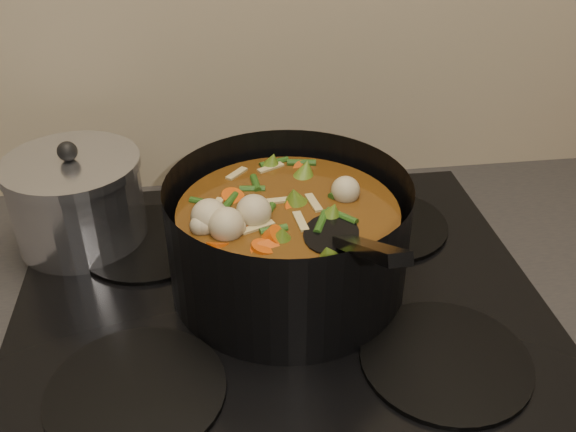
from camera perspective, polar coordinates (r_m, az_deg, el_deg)
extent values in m
cube|color=black|center=(0.80, -0.74, -9.57)|extent=(2.64, 0.64, 0.05)
cube|color=black|center=(0.78, -0.76, -7.67)|extent=(0.62, 0.54, 0.02)
cylinder|color=black|center=(0.68, -13.34, -14.91)|extent=(0.18, 0.18, 0.01)
cylinder|color=black|center=(0.71, 13.81, -12.30)|extent=(0.18, 0.18, 0.01)
cylinder|color=black|center=(0.88, -12.29, -2.27)|extent=(0.18, 0.18, 0.01)
cylinder|color=black|center=(0.90, 8.37, -0.73)|extent=(0.18, 0.18, 0.01)
cylinder|color=black|center=(0.75, 0.00, -1.75)|extent=(0.32, 0.32, 0.14)
cylinder|color=black|center=(0.79, 0.00, -5.65)|extent=(0.28, 0.28, 0.01)
cylinder|color=#55340E|center=(0.76, 0.00, -2.48)|extent=(0.26, 0.26, 0.10)
cylinder|color=#CC4709|center=(0.74, 2.89, 0.62)|extent=(0.03, 0.03, 0.03)
cylinder|color=#CC4709|center=(0.79, 1.76, 2.86)|extent=(0.04, 0.04, 0.03)
cylinder|color=#CC4709|center=(0.80, -4.48, 3.26)|extent=(0.04, 0.04, 0.03)
cylinder|color=#CC4709|center=(0.72, -4.06, -0.02)|extent=(0.03, 0.03, 0.03)
cylinder|color=#CC4709|center=(0.67, -2.12, -3.19)|extent=(0.04, 0.03, 0.03)
cylinder|color=#CC4709|center=(0.71, 2.09, -0.77)|extent=(0.04, 0.04, 0.03)
cylinder|color=#CC4709|center=(0.75, 4.96, 1.12)|extent=(0.03, 0.04, 0.03)
cylinder|color=#CC4709|center=(0.81, 1.64, 3.96)|extent=(0.03, 0.03, 0.03)
cylinder|color=#CC4709|center=(0.76, -2.89, 1.84)|extent=(0.04, 0.04, 0.03)
sphere|color=tan|center=(0.73, 4.57, 1.57)|extent=(0.04, 0.04, 0.04)
sphere|color=tan|center=(0.77, -2.12, 3.27)|extent=(0.04, 0.04, 0.04)
sphere|color=tan|center=(0.69, -3.15, -0.73)|extent=(0.04, 0.04, 0.04)
sphere|color=tan|center=(0.71, 4.51, 0.44)|extent=(0.04, 0.04, 0.04)
cone|color=#4C6D1B|center=(0.68, -4.74, -1.64)|extent=(0.04, 0.04, 0.03)
cone|color=#4C6D1B|center=(0.67, 3.26, -2.29)|extent=(0.04, 0.04, 0.03)
cone|color=#4C6D1B|center=(0.74, 6.09, 1.54)|extent=(0.04, 0.04, 0.03)
cone|color=#4C6D1B|center=(0.80, 0.66, 3.97)|extent=(0.04, 0.04, 0.03)
cone|color=#4C6D1B|center=(0.76, -5.56, 2.22)|extent=(0.04, 0.04, 0.03)
cone|color=#4C6D1B|center=(0.68, -4.49, -1.78)|extent=(0.04, 0.04, 0.03)
cone|color=#4C6D1B|center=(0.67, 3.57, -2.18)|extent=(0.04, 0.04, 0.03)
cylinder|color=#284E17|center=(0.76, 1.96, 2.16)|extent=(0.01, 0.04, 0.01)
cylinder|color=#284E17|center=(0.81, -0.96, 4.37)|extent=(0.04, 0.03, 0.01)
cylinder|color=#284E17|center=(0.77, -4.69, 2.64)|extent=(0.04, 0.02, 0.01)
cylinder|color=#284E17|center=(0.72, -4.77, 0.40)|extent=(0.02, 0.04, 0.01)
cylinder|color=#284E17|center=(0.70, -2.08, -0.72)|extent=(0.02, 0.04, 0.01)
cylinder|color=#284E17|center=(0.65, 1.32, -3.69)|extent=(0.04, 0.02, 0.01)
cylinder|color=#284E17|center=(0.69, 5.28, -1.25)|extent=(0.03, 0.03, 0.01)
cylinder|color=#284E17|center=(0.74, 4.65, 1.18)|extent=(0.01, 0.04, 0.01)
cylinder|color=#284E17|center=(0.76, 1.88, 2.19)|extent=(0.04, 0.03, 0.01)
cylinder|color=#284E17|center=(0.81, -1.15, 4.36)|extent=(0.04, 0.02, 0.01)
cylinder|color=#284E17|center=(0.77, -4.80, 2.57)|extent=(0.02, 0.04, 0.01)
cylinder|color=#284E17|center=(0.72, -4.75, 0.33)|extent=(0.03, 0.04, 0.01)
cylinder|color=#284E17|center=(0.70, -2.00, -0.75)|extent=(0.04, 0.02, 0.01)
cylinder|color=#284E17|center=(0.65, 1.55, -3.67)|extent=(0.03, 0.03, 0.01)
cylinder|color=#284E17|center=(0.69, 5.37, -1.17)|extent=(0.01, 0.04, 0.01)
cube|color=tan|center=(0.76, -4.70, 2.02)|extent=(0.04, 0.01, 0.00)
cube|color=tan|center=(0.69, -4.06, -1.45)|extent=(0.02, 0.04, 0.00)
cube|color=tan|center=(0.68, 2.78, -2.01)|extent=(0.04, 0.03, 0.00)
cube|color=tan|center=(0.74, 5.29, 1.29)|extent=(0.04, 0.03, 0.00)
cube|color=tan|center=(0.79, 0.58, 3.43)|extent=(0.03, 0.04, 0.00)
cube|color=tan|center=(0.76, -4.84, 1.89)|extent=(0.04, 0.02, 0.00)
cube|color=tan|center=(0.69, -3.84, -1.58)|extent=(0.01, 0.04, 0.00)
ellipsoid|color=black|center=(0.69, 3.85, -1.70)|extent=(0.08, 0.09, 0.01)
cube|color=black|center=(0.59, 7.02, -2.90)|extent=(0.03, 0.17, 0.10)
cylinder|color=silver|center=(0.88, -18.14, 0.98)|extent=(0.17, 0.17, 0.11)
cylinder|color=silver|center=(0.86, -18.81, 4.34)|extent=(0.17, 0.17, 0.01)
sphere|color=black|center=(0.85, -19.03, 5.46)|extent=(0.03, 0.03, 0.03)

